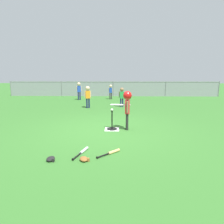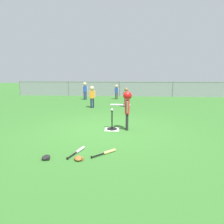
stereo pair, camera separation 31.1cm
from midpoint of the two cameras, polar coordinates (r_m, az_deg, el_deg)
ground_plane at (r=5.95m, az=-0.15°, el=-5.29°), size 60.00×60.00×0.00m
home_plate at (r=5.99m, az=1.49°, el=-5.14°), size 0.44×0.44×0.01m
batting_tee at (r=5.96m, az=1.50°, el=-4.38°), size 0.32×0.32×0.58m
baseball_on_tee at (r=5.84m, az=1.52°, el=0.68°), size 0.07×0.07×0.07m
batter_child at (r=5.78m, az=6.05°, el=2.81°), size 0.64×0.34×1.19m
fielder_near_right at (r=13.00m, az=2.01°, el=6.59°), size 0.29×0.20×0.99m
fielder_deep_left at (r=9.92m, az=5.13°, el=5.18°), size 0.30×0.20×1.01m
fielder_deep_center at (r=12.89m, az=-7.39°, el=6.96°), size 0.33×0.23×1.16m
fielder_near_left at (r=9.70m, az=-5.06°, el=5.40°), size 0.31×0.22×1.10m
spare_bat_silver at (r=4.34m, az=-7.91°, el=-11.40°), size 0.25×0.64×0.06m
spare_bat_wood at (r=4.23m, az=0.65°, el=-11.93°), size 0.49×0.47×0.06m
glove_by_plate at (r=3.98m, az=-7.71°, el=-13.52°), size 0.24×0.27×0.07m
glove_near_bats at (r=4.16m, az=-16.99°, el=-12.81°), size 0.18×0.23×0.07m
outfield_fence at (r=14.80m, az=2.87°, el=7.09°), size 16.06×0.06×1.15m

